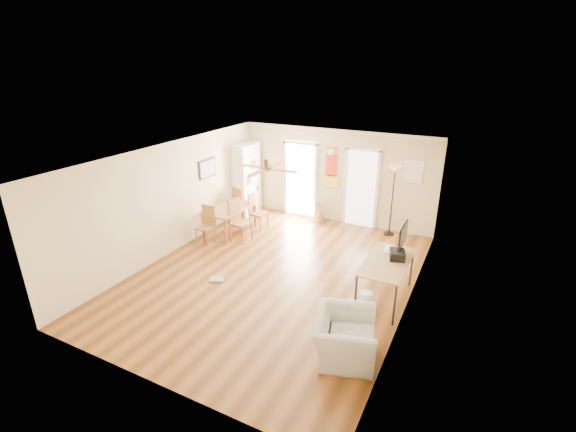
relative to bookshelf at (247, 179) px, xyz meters
The scene contains 30 objects.
floor 3.99m from the bookshelf, 49.14° to the right, with size 7.00×7.00×0.00m, color brown.
ceiling 4.16m from the bookshelf, 49.14° to the right, with size 5.50×7.00×0.00m, color silver, non-canonical shape.
wall_back 2.60m from the bookshelf, 13.04° to the left, with size 5.50×0.04×2.60m, color beige, non-canonical shape.
wall_front 6.90m from the bookshelf, 68.54° to the right, with size 5.50×0.04×2.60m, color beige, non-canonical shape.
wall_left 2.94m from the bookshelf, 94.47° to the right, with size 0.04×7.00×2.60m, color beige, non-canonical shape.
wall_right 6.03m from the bookshelf, 28.95° to the right, with size 0.04×7.00×2.60m, color beige, non-canonical shape.
crown_molding 4.14m from the bookshelf, 49.14° to the right, with size 5.50×7.00×0.08m, color white, non-canonical shape.
kitchen_doorway 1.58m from the bookshelf, 21.13° to the left, with size 0.90×0.10×2.10m, color white, non-canonical shape.
bathroom_doorway 3.32m from the bookshelf, ahead, with size 0.80×0.10×2.10m, color white, non-canonical shape.
wall_decal 2.51m from the bookshelf, 13.24° to the left, with size 0.46×0.03×1.10m, color red.
ac_grille 4.65m from the bookshelf, ahead, with size 0.50×0.04×0.60m, color white.
framed_poster 1.67m from the bookshelf, 97.62° to the right, with size 0.04×0.66×0.48m, color black.
ceiling_fan 4.32m from the bookshelf, 51.89° to the right, with size 1.24×1.24×0.20m, color #593819, non-canonical shape.
bookshelf is the anchor object (origin of this frame).
dining_table 1.66m from the bookshelf, 75.76° to the right, with size 0.85×1.41×0.71m, color #A05E33, non-canonical shape.
dining_chair_right_a 1.40m from the bookshelf, 44.26° to the right, with size 0.41×0.41×0.99m, color #955730, non-canonical shape.
dining_chair_right_b 2.05m from the bookshelf, 62.41° to the right, with size 0.44×0.44×1.07m, color olive, non-canonical shape.
dining_chair_near 2.37m from the bookshelf, 84.83° to the right, with size 0.39×0.39×0.95m, color #A57435, non-canonical shape.
dining_chair_far 0.81m from the bookshelf, 69.98° to the right, with size 0.41×0.41×1.00m, color #A16134, non-canonical shape.
trash_can 2.30m from the bookshelf, ahead, with size 0.28×0.28×0.61m, color #BABABC.
torchiere_lamp 4.19m from the bookshelf, ahead, with size 0.35×0.35×1.87m, color black, non-canonical shape.
computer_desk 5.62m from the bookshelf, 30.00° to the right, with size 0.77×1.55×0.83m, color tan, non-canonical shape.
imac 5.51m from the bookshelf, 25.06° to the right, with size 0.09×0.63×0.59m, color black, non-canonical shape.
keyboard 5.26m from the bookshelf, 25.95° to the right, with size 0.12×0.38×0.01m, color silver.
printer 5.62m from the bookshelf, 27.77° to the right, with size 0.28×0.32×0.17m, color black.
orange_bottle 5.24m from the bookshelf, 23.08° to the right, with size 0.07×0.07×0.22m, color orange.
wastebasket_a 5.83m from the bookshelf, 39.41° to the right, with size 0.27×0.27×0.31m, color white.
wastebasket_b 5.63m from the bookshelf, 34.53° to the right, with size 0.24×0.24×0.27m, color white.
floor_cloth 4.10m from the bookshelf, 67.37° to the right, with size 0.28×0.22×0.04m, color gray.
armchair 6.61m from the bookshelf, 44.72° to the right, with size 1.06×0.92×0.69m, color #B0B0AB.
Camera 1 is at (3.67, -6.66, 4.37)m, focal length 25.15 mm.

